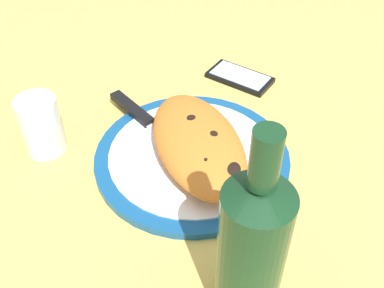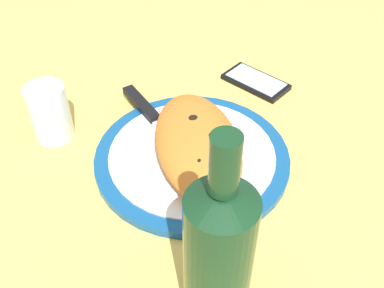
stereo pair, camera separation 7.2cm
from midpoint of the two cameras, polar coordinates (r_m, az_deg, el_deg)
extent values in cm
cube|color=#DBB756|center=(75.48, -2.73, -2.99)|extent=(150.00, 150.00, 3.00)
cylinder|color=navy|center=(73.95, -2.78, -1.82)|extent=(31.42, 31.42, 1.33)
cylinder|color=white|center=(73.38, -2.80, -1.36)|extent=(26.80, 26.80, 0.30)
ellipsoid|color=orange|center=(70.75, -2.11, -0.03)|extent=(27.39, 19.21, 5.69)
ellipsoid|color=black|center=(71.33, -2.71, 2.88)|extent=(3.07, 2.80, 0.95)
ellipsoid|color=black|center=(68.55, -0.51, 0.94)|extent=(2.70, 2.42, 0.90)
ellipsoid|color=black|center=(65.15, -1.42, -2.05)|extent=(2.07, 1.49, 0.72)
ellipsoid|color=black|center=(64.53, 1.85, -3.27)|extent=(3.41, 3.15, 1.00)
cube|color=silver|center=(72.53, 3.06, -1.64)|extent=(11.04, 1.15, 0.40)
cube|color=silver|center=(78.05, 2.51, 2.21)|extent=(4.05, 2.29, 0.40)
cube|color=silver|center=(74.50, -4.94, -0.31)|extent=(11.53, 9.56, 0.40)
cube|color=black|center=(82.24, -10.03, 4.30)|extent=(9.79, 8.31, 1.20)
cube|color=black|center=(91.93, 3.74, 8.17)|extent=(12.55, 13.88, 1.00)
cube|color=silver|center=(91.60, 3.76, 8.47)|extent=(10.89, 12.10, 0.16)
cylinder|color=silver|center=(78.31, -20.82, 2.08)|extent=(6.60, 6.60, 9.89)
cylinder|color=silver|center=(79.85, -20.39, 0.72)|extent=(6.07, 6.07, 4.49)
cylinder|color=#14381E|center=(50.50, 3.11, -14.37)|extent=(7.42, 7.42, 20.20)
cone|color=#14381E|center=(41.70, 3.67, -6.09)|extent=(7.42, 7.42, 1.85)
cylinder|color=#14381E|center=(38.76, 3.93, -2.15)|extent=(2.82, 2.82, 6.21)
camera|label=1|loc=(0.04, -92.87, -2.64)|focal=42.81mm
camera|label=2|loc=(0.04, 87.13, 2.64)|focal=42.81mm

